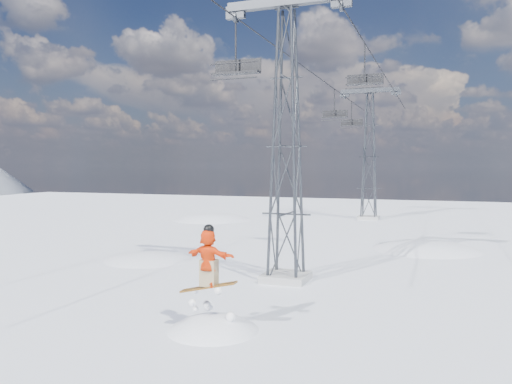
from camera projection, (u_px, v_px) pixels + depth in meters
ground at (169, 343)px, 13.24m from camera, size 120.00×120.00×0.00m
snow_terrain at (265, 368)px, 35.28m from camera, size 39.00×37.00×22.00m
lift_tower_near at (286, 147)px, 20.16m from camera, size 5.20×1.80×11.43m
lift_tower_far at (369, 157)px, 43.58m from camera, size 5.20×1.80×11.43m
haul_cables at (341, 66)px, 30.65m from camera, size 4.46×51.00×0.06m
lift_chair_near at (236, 68)px, 20.80m from camera, size 2.08×0.60×2.57m
lift_chair_mid at (365, 80)px, 25.14m from camera, size 1.83×0.53×2.27m
lift_chair_far at (335, 115)px, 40.03m from camera, size 2.03×0.58×2.52m
lift_chair_extra at (351, 123)px, 47.64m from camera, size 2.07×0.59×2.57m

